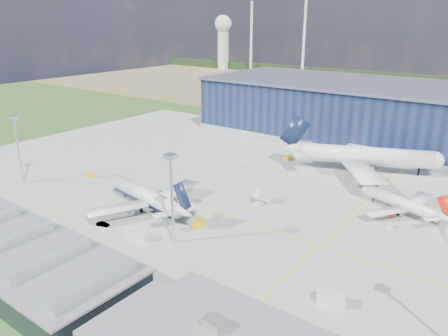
{
  "coord_description": "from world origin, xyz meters",
  "views": [
    {
      "loc": [
        78.42,
        -100.05,
        52.85
      ],
      "look_at": [
        -1.41,
        6.02,
        7.4
      ],
      "focal_mm": 35.0,
      "sensor_mm": 36.0,
      "label": 1
    }
  ],
  "objects_px": {
    "airliner_navy": "(146,188)",
    "gse_tug_b": "(90,176)",
    "gse_tug_c": "(288,158)",
    "hangar": "(345,112)",
    "car_b": "(103,224)",
    "airliner_red": "(401,197)",
    "gse_van_c": "(331,298)",
    "airliner_widebody": "(367,147)",
    "light_mast_west": "(17,139)",
    "airstair": "(263,198)",
    "gse_cart_a": "(390,226)",
    "gse_cart_b": "(246,158)",
    "light_mast_center": "(171,185)",
    "gse_tug_a": "(199,223)",
    "gse_van_a": "(137,234)"
  },
  "relations": [
    {
      "from": "hangar",
      "to": "gse_cart_b",
      "type": "xyz_separation_m",
      "value": [
        -16.47,
        -57.93,
        -11.03
      ]
    },
    {
      "from": "airliner_red",
      "to": "airstair",
      "type": "xyz_separation_m",
      "value": [
        -35.03,
        -18.02,
        -3.09
      ]
    },
    {
      "from": "gse_cart_a",
      "to": "gse_tug_c",
      "type": "distance_m",
      "value": 62.8
    },
    {
      "from": "gse_van_a",
      "to": "gse_tug_c",
      "type": "relative_size",
      "value": 1.73
    },
    {
      "from": "gse_tug_b",
      "to": "gse_tug_a",
      "type": "bearing_deg",
      "value": 21.61
    },
    {
      "from": "car_b",
      "to": "airliner_widebody",
      "type": "bearing_deg",
      "value": -45.01
    },
    {
      "from": "light_mast_west",
      "to": "airliner_widebody",
      "type": "bearing_deg",
      "value": 42.14
    },
    {
      "from": "gse_tug_a",
      "to": "gse_cart_b",
      "type": "relative_size",
      "value": 1.51
    },
    {
      "from": "hangar",
      "to": "car_b",
      "type": "distance_m",
      "value": 131.05
    },
    {
      "from": "light_mast_center",
      "to": "airliner_navy",
      "type": "height_order",
      "value": "light_mast_center"
    },
    {
      "from": "gse_cart_b",
      "to": "gse_cart_a",
      "type": "bearing_deg",
      "value": -69.99
    },
    {
      "from": "light_mast_center",
      "to": "airstair",
      "type": "xyz_separation_m",
      "value": [
        4.76,
        33.98,
        -13.71
      ]
    },
    {
      "from": "gse_tug_a",
      "to": "gse_van_c",
      "type": "height_order",
      "value": "gse_van_c"
    },
    {
      "from": "airliner_navy",
      "to": "gse_tug_b",
      "type": "bearing_deg",
      "value": -0.81
    },
    {
      "from": "airliner_navy",
      "to": "gse_tug_a",
      "type": "height_order",
      "value": "airliner_navy"
    },
    {
      "from": "light_mast_west",
      "to": "light_mast_center",
      "type": "relative_size",
      "value": 1.0
    },
    {
      "from": "light_mast_west",
      "to": "gse_tug_b",
      "type": "bearing_deg",
      "value": 50.17
    },
    {
      "from": "airliner_widebody",
      "to": "gse_cart_b",
      "type": "xyz_separation_m",
      "value": [
        -42.68,
        -13.67,
        -8.99
      ]
    },
    {
      "from": "hangar",
      "to": "airliner_widebody",
      "type": "bearing_deg",
      "value": -59.37
    },
    {
      "from": "hangar",
      "to": "airstair",
      "type": "xyz_separation_m",
      "value": [
        11.95,
        -90.82,
        -9.89
      ]
    },
    {
      "from": "airliner_widebody",
      "to": "airstair",
      "type": "xyz_separation_m",
      "value": [
        -14.25,
        -46.56,
        -7.85
      ]
    },
    {
      "from": "airstair",
      "to": "car_b",
      "type": "height_order",
      "value": "airstair"
    },
    {
      "from": "airliner_navy",
      "to": "gse_cart_b",
      "type": "distance_m",
      "value": 56.93
    },
    {
      "from": "gse_tug_c",
      "to": "gse_cart_a",
      "type": "bearing_deg",
      "value": -30.83
    },
    {
      "from": "airliner_widebody",
      "to": "gse_van_c",
      "type": "bearing_deg",
      "value": -97.2
    },
    {
      "from": "airliner_widebody",
      "to": "gse_tug_a",
      "type": "distance_m",
      "value": 73.25
    },
    {
      "from": "airliner_navy",
      "to": "gse_tug_c",
      "type": "distance_m",
      "value": 67.26
    },
    {
      "from": "airliner_widebody",
      "to": "gse_tug_a",
      "type": "height_order",
      "value": "airliner_widebody"
    },
    {
      "from": "hangar",
      "to": "car_b",
      "type": "height_order",
      "value": "hangar"
    },
    {
      "from": "gse_van_c",
      "to": "airstair",
      "type": "xyz_separation_m",
      "value": [
        -36.96,
        33.83,
        0.43
      ]
    },
    {
      "from": "airstair",
      "to": "gse_cart_a",
      "type": "bearing_deg",
      "value": 27.61
    },
    {
      "from": "gse_cart_a",
      "to": "car_b",
      "type": "xyz_separation_m",
      "value": [
        -62.23,
        -45.28,
        0.03
      ]
    },
    {
      "from": "light_mast_west",
      "to": "light_mast_center",
      "type": "height_order",
      "value": "same"
    },
    {
      "from": "hangar",
      "to": "gse_tug_c",
      "type": "height_order",
      "value": "hangar"
    },
    {
      "from": "airliner_widebody",
      "to": "gse_tug_b",
      "type": "relative_size",
      "value": 18.82
    },
    {
      "from": "gse_cart_a",
      "to": "gse_cart_b",
      "type": "relative_size",
      "value": 0.99
    },
    {
      "from": "light_mast_center",
      "to": "car_b",
      "type": "relative_size",
      "value": 6.31
    },
    {
      "from": "light_mast_west",
      "to": "gse_tug_c",
      "type": "bearing_deg",
      "value": 52.1
    },
    {
      "from": "light_mast_center",
      "to": "airliner_navy",
      "type": "bearing_deg",
      "value": 153.27
    },
    {
      "from": "airliner_widebody",
      "to": "gse_cart_a",
      "type": "distance_m",
      "value": 46.68
    },
    {
      "from": "airliner_red",
      "to": "gse_van_c",
      "type": "bearing_deg",
      "value": 111.34
    },
    {
      "from": "gse_tug_a",
      "to": "gse_van_a",
      "type": "bearing_deg",
      "value": -132.75
    },
    {
      "from": "gse_van_c",
      "to": "car_b",
      "type": "bearing_deg",
      "value": 78.01
    },
    {
      "from": "airliner_navy",
      "to": "gse_cart_a",
      "type": "relative_size",
      "value": 14.7
    },
    {
      "from": "airliner_widebody",
      "to": "gse_cart_b",
      "type": "distance_m",
      "value": 45.7
    },
    {
      "from": "light_mast_west",
      "to": "light_mast_center",
      "type": "bearing_deg",
      "value": 0.0
    },
    {
      "from": "gse_cart_a",
      "to": "gse_tug_c",
      "type": "height_order",
      "value": "gse_tug_c"
    },
    {
      "from": "airliner_widebody",
      "to": "gse_tug_c",
      "type": "bearing_deg",
      "value": 164.69
    },
    {
      "from": "airliner_navy",
      "to": "airliner_widebody",
      "type": "xyz_separation_m",
      "value": [
        39.52,
        70.21,
        3.21
      ]
    },
    {
      "from": "gse_van_c",
      "to": "light_mast_center",
      "type": "bearing_deg",
      "value": 73.55
    }
  ]
}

